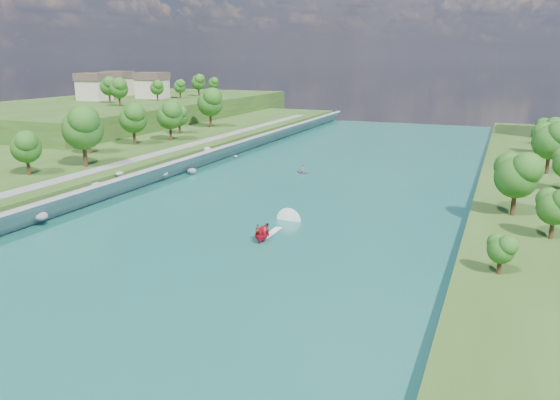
% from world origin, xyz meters
% --- Properties ---
extents(ground, '(260.00, 260.00, 0.00)m').
position_xyz_m(ground, '(0.00, 0.00, 0.00)').
color(ground, '#2D5119').
rests_on(ground, ground).
extents(river_water, '(55.00, 240.00, 0.10)m').
position_xyz_m(river_water, '(0.00, 20.00, 0.05)').
color(river_water, '#185C58').
rests_on(river_water, ground).
extents(berm_west, '(45.00, 240.00, 3.50)m').
position_xyz_m(berm_west, '(-50.00, 20.00, 1.75)').
color(berm_west, '#2D5119').
rests_on(berm_west, ground).
extents(ridge_west, '(60.00, 120.00, 9.00)m').
position_xyz_m(ridge_west, '(-82.50, 95.00, 4.50)').
color(ridge_west, '#2D5119').
rests_on(ridge_west, ground).
extents(riprap_bank, '(4.56, 236.00, 4.40)m').
position_xyz_m(riprap_bank, '(-25.86, 19.32, 1.81)').
color(riprap_bank, slate).
rests_on(riprap_bank, ground).
extents(riverside_path, '(3.00, 200.00, 0.10)m').
position_xyz_m(riverside_path, '(-32.50, 20.00, 3.55)').
color(riverside_path, gray).
rests_on(riverside_path, berm_west).
extents(ridge_houses, '(29.50, 29.50, 8.40)m').
position_xyz_m(ridge_houses, '(-88.67, 100.00, 13.31)').
color(ridge_houses, beige).
rests_on(ridge_houses, ridge_west).
extents(trees_east, '(17.34, 140.79, 11.30)m').
position_xyz_m(trees_east, '(37.96, 44.87, 6.04)').
color(trees_east, '#215115').
rests_on(trees_east, berm_east).
extents(trees_ridge, '(14.96, 64.25, 9.07)m').
position_xyz_m(trees_ridge, '(-71.26, 95.95, 13.20)').
color(trees_ridge, '#215115').
rests_on(trees_ridge, ridge_west).
extents(motorboat, '(3.60, 18.89, 2.03)m').
position_xyz_m(motorboat, '(4.36, 9.19, 0.76)').
color(motorboat, red).
rests_on(motorboat, river_water).
extents(raft, '(3.48, 3.30, 1.55)m').
position_xyz_m(raft, '(-5.04, 47.45, 0.45)').
color(raft, gray).
rests_on(raft, river_water).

